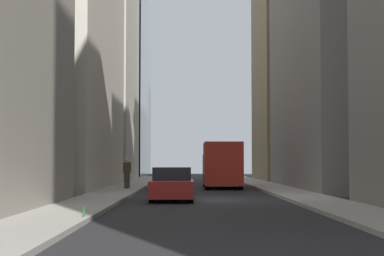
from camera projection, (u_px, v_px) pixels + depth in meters
ground_plane at (205, 200)px, 28.75m from camera, size 135.00×135.00×0.00m
sidewalk_right at (101, 198)px, 28.72m from camera, size 90.00×2.20×0.14m
sidewalk_left at (308, 198)px, 28.79m from camera, size 90.00×2.20×0.14m
building_left_far at (313, 3)px, 59.49m from camera, size 12.63×10.50×31.90m
building_right_midfar at (30, 22)px, 41.16m from camera, size 18.35×10.50×20.73m
building_right_far at (80, 31)px, 60.17m from camera, size 16.21×10.50×27.13m
delivery_truck at (222, 165)px, 41.44m from camera, size 6.46×2.25×2.84m
sedan_red at (172, 185)px, 27.78m from camera, size 4.30×1.78×1.42m
pedestrian at (127, 172)px, 37.77m from camera, size 0.26×0.44×1.76m
discarded_bottle at (84, 213)px, 17.91m from camera, size 0.07×0.07×0.27m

